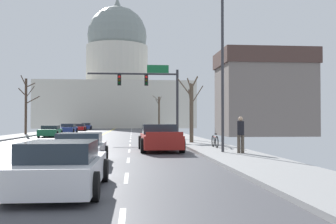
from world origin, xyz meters
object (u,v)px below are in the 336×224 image
at_px(street_lamp_right, 217,57).
at_px(sedan_oncoming_00, 50,131).
at_px(sedan_oncoming_01, 68,129).
at_px(pedestrian_00, 241,133).
at_px(sedan_near_03, 62,167).
at_px(sedan_near_02, 80,150).
at_px(pickup_truck_near_01, 160,139).
at_px(sedan_oncoming_02, 80,127).
at_px(sedan_near_00, 156,136).
at_px(bicycle_parked, 215,141).
at_px(signal_gantry, 152,86).
at_px(sedan_oncoming_03, 86,126).

xyz_separation_m(street_lamp_right, sedan_oncoming_00, (-12.88, 22.96, -4.37)).
distance_m(sedan_oncoming_01, pedestrian_00, 39.39).
bearing_deg(pedestrian_00, sedan_oncoming_00, 120.37).
relative_size(street_lamp_right, sedan_near_03, 1.86).
relative_size(sedan_near_02, sedan_near_03, 1.01).
height_order(pickup_truck_near_01, sedan_near_03, pickup_truck_near_01).
bearing_deg(sedan_oncoming_02, sedan_oncoming_01, -90.51).
relative_size(sedan_near_00, sedan_near_02, 0.99).
distance_m(sedan_oncoming_01, bicycle_parked, 35.34).
xyz_separation_m(sedan_oncoming_01, sedan_oncoming_02, (0.10, 11.12, -0.05)).
bearing_deg(sedan_near_02, sedan_oncoming_00, 103.92).
bearing_deg(bicycle_parked, signal_gantry, 105.87).
height_order(street_lamp_right, sedan_oncoming_00, street_lamp_right).
xyz_separation_m(signal_gantry, street_lamp_right, (2.56, -14.73, 0.23)).
distance_m(signal_gantry, sedan_oncoming_02, 34.32).
bearing_deg(signal_gantry, sedan_oncoming_02, 107.89).
height_order(signal_gantry, sedan_oncoming_03, signal_gantry).
relative_size(sedan_near_03, sedan_oncoming_01, 0.99).
bearing_deg(sedan_oncoming_00, sedan_near_02, -76.08).
height_order(street_lamp_right, pickup_truck_near_01, street_lamp_right).
bearing_deg(sedan_near_03, sedan_oncoming_01, 98.97).
relative_size(pickup_truck_near_01, sedan_oncoming_00, 1.13).
bearing_deg(sedan_oncoming_02, bicycle_parked, -72.63).
height_order(sedan_near_00, bicycle_parked, sedan_near_00).
xyz_separation_m(signal_gantry, bicycle_parked, (3.20, -11.25, -4.23)).
distance_m(pedestrian_00, bicycle_parked, 4.28).
bearing_deg(sedan_near_03, sedan_oncoming_02, 97.13).
xyz_separation_m(sedan_near_02, sedan_oncoming_01, (-6.84, 39.70, 0.03)).
distance_m(signal_gantry, sedan_oncoming_00, 13.84).
relative_size(sedan_near_02, bicycle_parked, 2.50).
distance_m(sedan_near_00, sedan_near_03, 20.05).
xyz_separation_m(sedan_near_00, sedan_oncoming_02, (-10.55, 37.00, -0.02)).
bearing_deg(bicycle_parked, pickup_truck_near_01, -172.59).
xyz_separation_m(pickup_truck_near_01, sedan_oncoming_01, (-10.46, 32.98, -0.08)).
bearing_deg(sedan_near_02, sedan_near_03, -86.57).
bearing_deg(sedan_oncoming_02, sedan_near_00, -74.09).
bearing_deg(sedan_near_03, sedan_oncoming_00, 102.06).
bearing_deg(sedan_near_00, sedan_near_02, -105.38).
xyz_separation_m(sedan_near_03, pedestrian_00, (6.93, 8.86, 0.54)).
distance_m(signal_gantry, pickup_truck_near_01, 12.36).
distance_m(street_lamp_right, pickup_truck_near_01, 5.87).
distance_m(street_lamp_right, sedan_near_02, 8.49).
distance_m(street_lamp_right, sedan_oncoming_01, 38.58).
height_order(pickup_truck_near_01, bicycle_parked, pickup_truck_near_01).
bearing_deg(sedan_oncoming_01, street_lamp_right, -69.98).
xyz_separation_m(pickup_truck_near_01, sedan_near_02, (-3.62, -6.72, -0.11)).
relative_size(sedan_near_03, bicycle_parked, 2.47).
bearing_deg(sedan_oncoming_03, signal_gantry, -75.84).
distance_m(signal_gantry, pedestrian_00, 16.27).
relative_size(sedan_near_02, sedan_oncoming_03, 0.97).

